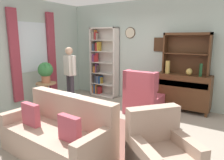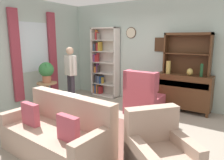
# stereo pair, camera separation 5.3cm
# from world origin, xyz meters

# --- Properties ---
(ground_plane) EXTENTS (5.40, 4.60, 0.02)m
(ground_plane) POSITION_xyz_m (0.00, 0.00, -0.01)
(ground_plane) COLOR #9E9384
(wall_back) EXTENTS (5.00, 0.09, 2.80)m
(wall_back) POSITION_xyz_m (-0.00, 2.13, 1.40)
(wall_back) COLOR #ADC1B7
(wall_back) RESTS_ON ground_plane
(wall_left) EXTENTS (0.16, 4.20, 2.80)m
(wall_left) POSITION_xyz_m (-2.52, 0.04, 1.40)
(wall_left) COLOR #ADC1B7
(wall_left) RESTS_ON ground_plane
(area_rug) EXTENTS (2.52, 1.67, 0.01)m
(area_rug) POSITION_xyz_m (0.20, -0.30, 0.00)
(area_rug) COLOR brown
(area_rug) RESTS_ON ground_plane
(bookshelf) EXTENTS (0.90, 0.30, 2.10)m
(bookshelf) POSITION_xyz_m (-1.39, 1.94, 1.01)
(bookshelf) COLOR silver
(bookshelf) RESTS_ON ground_plane
(sideboard) EXTENTS (1.30, 0.45, 0.92)m
(sideboard) POSITION_xyz_m (1.13, 1.86, 0.51)
(sideboard) COLOR #4C2D19
(sideboard) RESTS_ON ground_plane
(sideboard_hutch) EXTENTS (1.10, 0.26, 1.00)m
(sideboard_hutch) POSITION_xyz_m (1.13, 1.97, 1.56)
(sideboard_hutch) COLOR #4C2D19
(sideboard_hutch) RESTS_ON sideboard
(vase_tall) EXTENTS (0.11, 0.11, 0.32)m
(vase_tall) POSITION_xyz_m (0.74, 1.78, 1.08)
(vase_tall) COLOR tan
(vase_tall) RESTS_ON sideboard
(vase_round) EXTENTS (0.15, 0.15, 0.17)m
(vase_round) POSITION_xyz_m (1.26, 1.79, 1.01)
(vase_round) COLOR tan
(vase_round) RESTS_ON sideboard
(bottle_wine) EXTENTS (0.07, 0.07, 0.30)m
(bottle_wine) POSITION_xyz_m (1.52, 1.77, 1.07)
(bottle_wine) COLOR #194223
(bottle_wine) RESTS_ON sideboard
(couch_floral) EXTENTS (1.85, 0.96, 0.90)m
(couch_floral) POSITION_xyz_m (0.03, -1.23, 0.31)
(couch_floral) COLOR tan
(couch_floral) RESTS_ON ground_plane
(armchair_floral) EXTENTS (1.08, 1.08, 0.88)m
(armchair_floral) POSITION_xyz_m (1.58, -0.91, 0.29)
(armchair_floral) COLOR tan
(armchair_floral) RESTS_ON ground_plane
(wingback_chair) EXTENTS (0.79, 0.81, 1.05)m
(wingback_chair) POSITION_xyz_m (0.37, 1.15, 0.38)
(wingback_chair) COLOR #B74C5B
(wingback_chair) RESTS_ON ground_plane
(plant_stand) EXTENTS (0.52, 0.52, 0.65)m
(plant_stand) POSITION_xyz_m (-1.97, 0.23, 0.40)
(plant_stand) COLOR #A87F56
(plant_stand) RESTS_ON ground_plane
(potted_plant_large) EXTENTS (0.39, 0.39, 0.53)m
(potted_plant_large) POSITION_xyz_m (-1.97, 0.25, 0.96)
(potted_plant_large) COLOR #AD6B4C
(potted_plant_large) RESTS_ON plant_stand
(potted_plant_small) EXTENTS (0.20, 0.20, 0.28)m
(potted_plant_small) POSITION_xyz_m (-1.80, 0.63, 0.16)
(potted_plant_small) COLOR beige
(potted_plant_small) RESTS_ON ground_plane
(person_reading) EXTENTS (0.52, 0.30, 1.56)m
(person_reading) POSITION_xyz_m (-1.56, 0.70, 0.91)
(person_reading) COLOR #38333D
(person_reading) RESTS_ON ground_plane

